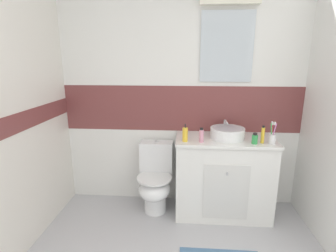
{
  "coord_description": "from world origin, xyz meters",
  "views": [
    {
      "loc": [
        0.07,
        -0.4,
        1.62
      ],
      "look_at": [
        -0.09,
        1.76,
        1.07
      ],
      "focal_mm": 27.57,
      "sensor_mm": 36.0,
      "label": 1
    }
  ],
  "objects_px": {
    "toothbrush_cup": "(272,138)",
    "toilet": "(155,180)",
    "soap_dispenser": "(185,134)",
    "toothpaste_tube_upright": "(263,135)",
    "deodorant_spray_can": "(201,135)",
    "lotion_bottle_short": "(255,139)",
    "sink_basin": "(227,133)"
  },
  "relations": [
    {
      "from": "toothbrush_cup",
      "to": "toilet",
      "type": "bearing_deg",
      "value": 172.4
    },
    {
      "from": "soap_dispenser",
      "to": "toothpaste_tube_upright",
      "type": "xyz_separation_m",
      "value": [
        0.74,
        0.0,
        0.01
      ]
    },
    {
      "from": "toothbrush_cup",
      "to": "deodorant_spray_can",
      "type": "distance_m",
      "value": 0.67
    },
    {
      "from": "deodorant_spray_can",
      "to": "lotion_bottle_short",
      "type": "xyz_separation_m",
      "value": [
        0.5,
        -0.01,
        -0.02
      ]
    },
    {
      "from": "toothbrush_cup",
      "to": "lotion_bottle_short",
      "type": "xyz_separation_m",
      "value": [
        -0.17,
        -0.02,
        -0.01
      ]
    },
    {
      "from": "deodorant_spray_can",
      "to": "toothpaste_tube_upright",
      "type": "relative_size",
      "value": 0.83
    },
    {
      "from": "deodorant_spray_can",
      "to": "lotion_bottle_short",
      "type": "height_order",
      "value": "deodorant_spray_can"
    },
    {
      "from": "soap_dispenser",
      "to": "toothpaste_tube_upright",
      "type": "relative_size",
      "value": 1.03
    },
    {
      "from": "toothbrush_cup",
      "to": "toothpaste_tube_upright",
      "type": "xyz_separation_m",
      "value": [
        -0.09,
        0.01,
        0.02
      ]
    },
    {
      "from": "toilet",
      "to": "soap_dispenser",
      "type": "relative_size",
      "value": 4.28
    },
    {
      "from": "soap_dispenser",
      "to": "lotion_bottle_short",
      "type": "relative_size",
      "value": 1.66
    },
    {
      "from": "lotion_bottle_short",
      "to": "toothpaste_tube_upright",
      "type": "bearing_deg",
      "value": 20.16
    },
    {
      "from": "deodorant_spray_can",
      "to": "sink_basin",
      "type": "bearing_deg",
      "value": 30.07
    },
    {
      "from": "soap_dispenser",
      "to": "toothbrush_cup",
      "type": "bearing_deg",
      "value": -0.44
    },
    {
      "from": "toilet",
      "to": "soap_dispenser",
      "type": "xyz_separation_m",
      "value": [
        0.32,
        -0.15,
        0.57
      ]
    },
    {
      "from": "sink_basin",
      "to": "toothbrush_cup",
      "type": "relative_size",
      "value": 1.8
    },
    {
      "from": "sink_basin",
      "to": "toothpaste_tube_upright",
      "type": "height_order",
      "value": "toothpaste_tube_upright"
    },
    {
      "from": "toilet",
      "to": "toothbrush_cup",
      "type": "distance_m",
      "value": 1.28
    },
    {
      "from": "deodorant_spray_can",
      "to": "toothbrush_cup",
      "type": "bearing_deg",
      "value": 0.53
    },
    {
      "from": "soap_dispenser",
      "to": "toothpaste_tube_upright",
      "type": "bearing_deg",
      "value": 0.19
    },
    {
      "from": "sink_basin",
      "to": "toothpaste_tube_upright",
      "type": "relative_size",
      "value": 2.25
    },
    {
      "from": "soap_dispenser",
      "to": "lotion_bottle_short",
      "type": "distance_m",
      "value": 0.66
    },
    {
      "from": "sink_basin",
      "to": "soap_dispenser",
      "type": "xyz_separation_m",
      "value": [
        -0.43,
        -0.14,
        0.01
      ]
    },
    {
      "from": "toilet",
      "to": "lotion_bottle_short",
      "type": "xyz_separation_m",
      "value": [
        0.98,
        -0.17,
        0.54
      ]
    },
    {
      "from": "deodorant_spray_can",
      "to": "lotion_bottle_short",
      "type": "distance_m",
      "value": 0.5
    },
    {
      "from": "soap_dispenser",
      "to": "sink_basin",
      "type": "bearing_deg",
      "value": 18.62
    },
    {
      "from": "toothbrush_cup",
      "to": "deodorant_spray_can",
      "type": "height_order",
      "value": "toothbrush_cup"
    },
    {
      "from": "toilet",
      "to": "toothbrush_cup",
      "type": "bearing_deg",
      "value": -7.6
    },
    {
      "from": "soap_dispenser",
      "to": "toilet",
      "type": "bearing_deg",
      "value": 155.29
    },
    {
      "from": "sink_basin",
      "to": "soap_dispenser",
      "type": "relative_size",
      "value": 2.19
    },
    {
      "from": "toilet",
      "to": "soap_dispenser",
      "type": "bearing_deg",
      "value": -24.71
    },
    {
      "from": "sink_basin",
      "to": "lotion_bottle_short",
      "type": "relative_size",
      "value": 3.63
    }
  ]
}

